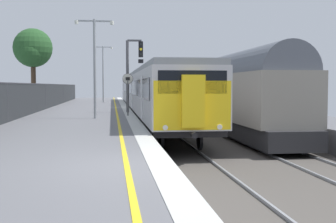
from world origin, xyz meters
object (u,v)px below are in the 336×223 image
(freight_train_adjacent_track, at_px, (214,90))
(signal_gantry, at_px, (132,67))
(platform_lamp_far, at_px, (103,69))
(platform_lamp_mid, at_px, (95,59))
(commuter_train_at_platform, at_px, (146,91))
(speed_limit_sign, at_px, (128,89))
(background_tree_centre, at_px, (32,49))

(freight_train_adjacent_track, height_order, signal_gantry, signal_gantry)
(freight_train_adjacent_track, height_order, platform_lamp_far, platform_lamp_far)
(platform_lamp_far, bearing_deg, freight_train_adjacent_track, -65.87)
(freight_train_adjacent_track, distance_m, platform_lamp_far, 18.73)
(platform_lamp_mid, height_order, platform_lamp_far, platform_lamp_far)
(signal_gantry, xyz_separation_m, platform_lamp_mid, (-2.15, -4.97, 0.15))
(commuter_train_at_platform, bearing_deg, speed_limit_sign, -100.51)
(commuter_train_at_platform, height_order, signal_gantry, signal_gantry)
(commuter_train_at_platform, height_order, platform_lamp_far, platform_lamp_far)
(freight_train_adjacent_track, relative_size, signal_gantry, 5.76)
(platform_lamp_far, bearing_deg, platform_lamp_mid, -90.00)
(freight_train_adjacent_track, height_order, background_tree_centre, background_tree_centre)
(speed_limit_sign, height_order, background_tree_centre, background_tree_centre)
(freight_train_adjacent_track, bearing_deg, signal_gantry, -175.04)
(freight_train_adjacent_track, bearing_deg, background_tree_centre, 139.19)
(freight_train_adjacent_track, xyz_separation_m, platform_lamp_mid, (-7.61, -5.45, 1.66))
(freight_train_adjacent_track, bearing_deg, commuter_train_at_platform, 122.36)
(commuter_train_at_platform, height_order, background_tree_centre, background_tree_centre)
(signal_gantry, bearing_deg, freight_train_adjacent_track, 4.96)
(commuter_train_at_platform, bearing_deg, platform_lamp_far, 108.68)
(freight_train_adjacent_track, relative_size, platform_lamp_far, 4.63)
(platform_lamp_mid, bearing_deg, background_tree_centre, 109.42)
(background_tree_centre, bearing_deg, speed_limit_sign, -63.05)
(signal_gantry, bearing_deg, platform_lamp_far, 97.02)
(commuter_train_at_platform, relative_size, platform_lamp_mid, 7.91)
(platform_lamp_mid, distance_m, platform_lamp_far, 22.45)
(platform_lamp_mid, bearing_deg, speed_limit_sign, 45.96)
(speed_limit_sign, xyz_separation_m, platform_lamp_mid, (-1.76, -1.82, 1.52))
(platform_lamp_far, bearing_deg, speed_limit_sign, -85.11)
(speed_limit_sign, bearing_deg, platform_lamp_mid, -134.04)
(signal_gantry, distance_m, background_tree_centre, 14.96)
(platform_lamp_far, relative_size, background_tree_centre, 0.85)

